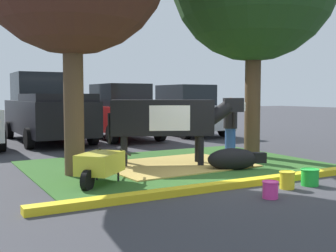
# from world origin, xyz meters

# --- Properties ---
(ground_plane) EXTENTS (80.00, 80.00, 0.00)m
(ground_plane) POSITION_xyz_m (0.00, 0.00, 0.00)
(ground_plane) COLOR #38383D
(grass_island) EXTENTS (6.53, 4.73, 0.02)m
(grass_island) POSITION_xyz_m (-0.50, 1.76, 0.01)
(grass_island) COLOR #2D5B23
(grass_island) RESTS_ON ground
(curb_yellow) EXTENTS (7.73, 0.24, 0.12)m
(curb_yellow) POSITION_xyz_m (-0.50, -0.76, 0.06)
(curb_yellow) COLOR yellow
(curb_yellow) RESTS_ON ground
(hay_bedding) EXTENTS (3.32, 2.56, 0.04)m
(hay_bedding) POSITION_xyz_m (-0.59, 1.69, 0.03)
(hay_bedding) COLOR tan
(hay_bedding) RESTS_ON ground
(cow_holstein) EXTENTS (2.97, 1.70, 1.55)m
(cow_holstein) POSITION_xyz_m (-0.71, 1.85, 1.10)
(cow_holstein) COLOR black
(cow_holstein) RESTS_ON ground
(calf_lying) EXTENTS (1.33, 0.83, 0.48)m
(calf_lying) POSITION_xyz_m (0.27, 0.62, 0.24)
(calf_lying) COLOR black
(calf_lying) RESTS_ON ground
(person_handler) EXTENTS (0.34, 0.53, 1.56)m
(person_handler) POSITION_xyz_m (1.08, 1.80, 0.83)
(person_handler) COLOR #23478C
(person_handler) RESTS_ON ground
(wheelbarrow) EXTENTS (1.36, 1.34, 0.63)m
(wheelbarrow) POSITION_xyz_m (-2.78, 0.58, 0.39)
(wheelbarrow) COLOR gold
(wheelbarrow) RESTS_ON ground
(bucket_pink) EXTENTS (0.27, 0.27, 0.27)m
(bucket_pink) POSITION_xyz_m (-0.78, -1.64, 0.14)
(bucket_pink) COLOR #EA3893
(bucket_pink) RESTS_ON ground
(bucket_yellow) EXTENTS (0.28, 0.28, 0.31)m
(bucket_yellow) POSITION_xyz_m (-0.05, -1.28, 0.16)
(bucket_yellow) COLOR yellow
(bucket_yellow) RESTS_ON ground
(bucket_green) EXTENTS (0.33, 0.33, 0.30)m
(bucket_green) POSITION_xyz_m (0.50, -1.28, 0.16)
(bucket_green) COLOR green
(bucket_green) RESTS_ON ground
(pickup_truck_black) EXTENTS (2.25, 5.42, 2.42)m
(pickup_truck_black) POSITION_xyz_m (-1.90, 8.30, 1.11)
(pickup_truck_black) COLOR black
(pickup_truck_black) RESTS_ON ground
(sedan_red) EXTENTS (2.05, 4.41, 2.02)m
(sedan_red) POSITION_xyz_m (0.66, 7.86, 0.98)
(sedan_red) COLOR red
(sedan_red) RESTS_ON ground
(sedan_silver) EXTENTS (2.05, 4.41, 2.02)m
(sedan_silver) POSITION_xyz_m (3.59, 8.05, 0.98)
(sedan_silver) COLOR silver
(sedan_silver) RESTS_ON ground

